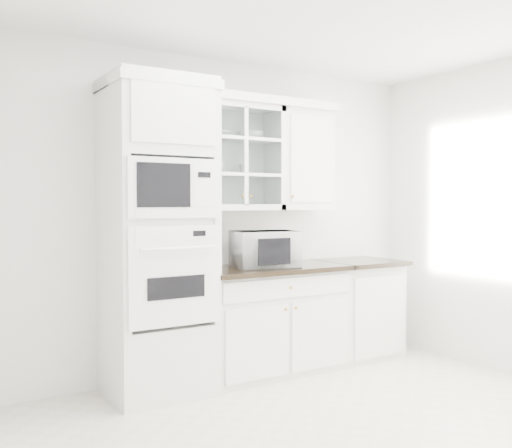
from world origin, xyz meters
TOP-DOWN VIEW (x-y plane):
  - ground at (0.00, 0.00)m, footprint 4.00×3.50m
  - room_shell at (0.00, 0.43)m, footprint 4.00×3.50m
  - oven_column at (-0.75, 1.42)m, footprint 0.76×0.68m
  - base_cabinet_run at (0.28, 1.45)m, footprint 1.32×0.67m
  - extra_base_cabinet at (1.28, 1.45)m, footprint 0.72×0.67m
  - upper_cabinet_glass at (0.03, 1.58)m, footprint 0.80×0.33m
  - upper_cabinet_solid at (0.71, 1.58)m, footprint 0.55×0.33m
  - crown_molding at (-0.07, 1.56)m, footprint 2.14×0.38m
  - countertop_microwave at (0.20, 1.40)m, footprint 0.60×0.53m
  - bowl_a at (-0.15, 1.59)m, footprint 0.22×0.22m
  - bowl_b at (0.18, 1.59)m, footprint 0.25×0.25m
  - cup_a at (-0.16, 1.57)m, footprint 0.13×0.13m
  - cup_b at (0.12, 1.60)m, footprint 0.12×0.12m

SIDE VIEW (x-z plane):
  - ground at x=0.00m, z-range 0.00..0.01m
  - base_cabinet_run at x=0.28m, z-range 0.00..0.92m
  - extra_base_cabinet at x=1.28m, z-range 0.00..0.92m
  - countertop_microwave at x=0.20m, z-range 0.92..1.23m
  - oven_column at x=-0.75m, z-range 0.00..2.40m
  - cup_b at x=0.12m, z-range 1.71..1.80m
  - cup_a at x=-0.16m, z-range 1.71..1.80m
  - room_shell at x=0.00m, z-range 0.43..3.13m
  - upper_cabinet_glass at x=0.03m, z-range 1.40..2.30m
  - upper_cabinet_solid at x=0.71m, z-range 1.40..2.30m
  - bowl_a at x=-0.15m, z-range 2.01..2.06m
  - bowl_b at x=0.18m, z-range 2.01..2.08m
  - crown_molding at x=-0.07m, z-range 2.30..2.37m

